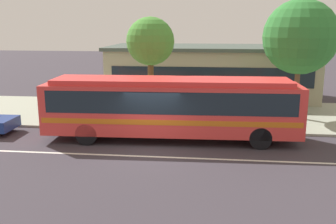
# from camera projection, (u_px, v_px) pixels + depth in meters

# --- Properties ---
(ground_plane) EXTENTS (120.00, 120.00, 0.00)m
(ground_plane) POSITION_uv_depth(u_px,v_px,m) (151.00, 150.00, 17.03)
(ground_plane) COLOR #38333A
(sidewalk_slab) EXTENTS (60.00, 8.00, 0.12)m
(sidewalk_slab) POSITION_uv_depth(u_px,v_px,m) (168.00, 113.00, 23.86)
(sidewalk_slab) COLOR #999C89
(sidewalk_slab) RESTS_ON ground_plane
(lane_stripe_center) EXTENTS (56.00, 0.16, 0.01)m
(lane_stripe_center) POSITION_uv_depth(u_px,v_px,m) (148.00, 156.00, 16.25)
(lane_stripe_center) COLOR silver
(lane_stripe_center) RESTS_ON ground_plane
(transit_bus) EXTENTS (11.99, 2.89, 2.96)m
(transit_bus) POSITION_uv_depth(u_px,v_px,m) (171.00, 105.00, 18.23)
(transit_bus) COLOR red
(transit_bus) RESTS_ON ground_plane
(pedestrian_waiting_near_sign) EXTENTS (0.41, 0.41, 1.73)m
(pedestrian_waiting_near_sign) POSITION_uv_depth(u_px,v_px,m) (207.00, 103.00, 21.48)
(pedestrian_waiting_near_sign) COLOR navy
(pedestrian_waiting_near_sign) RESTS_ON sidewalk_slab
(bus_stop_sign) EXTENTS (0.16, 0.43, 2.36)m
(bus_stop_sign) POSITION_uv_depth(u_px,v_px,m) (250.00, 101.00, 19.57)
(bus_stop_sign) COLOR gray
(bus_stop_sign) RESTS_ON sidewalk_slab
(street_tree_near_stop) EXTENTS (2.65, 2.65, 5.71)m
(street_tree_near_stop) POSITION_uv_depth(u_px,v_px,m) (150.00, 42.00, 21.19)
(street_tree_near_stop) COLOR brown
(street_tree_near_stop) RESTS_ON sidewalk_slab
(street_tree_mid_block) EXTENTS (4.16, 4.16, 6.69)m
(street_tree_mid_block) POSITION_uv_depth(u_px,v_px,m) (300.00, 37.00, 21.44)
(street_tree_mid_block) COLOR brown
(street_tree_mid_block) RESTS_ON sidewalk_slab
(station_building) EXTENTS (14.98, 6.54, 3.85)m
(station_building) POSITION_uv_depth(u_px,v_px,m) (211.00, 72.00, 28.65)
(station_building) COLOR tan
(station_building) RESTS_ON ground_plane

